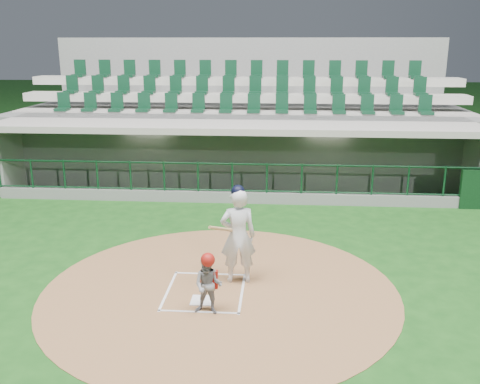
% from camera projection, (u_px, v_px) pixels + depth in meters
% --- Properties ---
extents(ground, '(120.00, 120.00, 0.00)m').
position_uv_depth(ground, '(207.00, 286.00, 11.07)').
color(ground, '#134112').
rests_on(ground, ground).
extents(dirt_circle, '(7.20, 7.20, 0.01)m').
position_uv_depth(dirt_circle, '(220.00, 290.00, 10.85)').
color(dirt_circle, brown).
rests_on(dirt_circle, ground).
extents(home_plate, '(0.43, 0.43, 0.02)m').
position_uv_depth(home_plate, '(202.00, 300.00, 10.39)').
color(home_plate, white).
rests_on(home_plate, dirt_circle).
extents(batter_box_chalk, '(1.55, 1.80, 0.01)m').
position_uv_depth(batter_box_chalk, '(205.00, 291.00, 10.78)').
color(batter_box_chalk, white).
rests_on(batter_box_chalk, ground).
extents(dugout_structure, '(16.40, 3.70, 3.00)m').
position_uv_depth(dugout_structure, '(238.00, 160.00, 18.30)').
color(dugout_structure, slate).
rests_on(dugout_structure, ground).
extents(seating_deck, '(17.00, 6.72, 5.15)m').
position_uv_depth(seating_deck, '(243.00, 132.00, 21.15)').
color(seating_deck, slate).
rests_on(seating_deck, ground).
extents(batter, '(0.94, 0.94, 2.10)m').
position_uv_depth(batter, '(238.00, 235.00, 10.98)').
color(batter, silver).
rests_on(batter, dirt_circle).
extents(catcher, '(0.59, 0.49, 1.19)m').
position_uv_depth(catcher, '(208.00, 284.00, 9.78)').
color(catcher, gray).
rests_on(catcher, dirt_circle).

